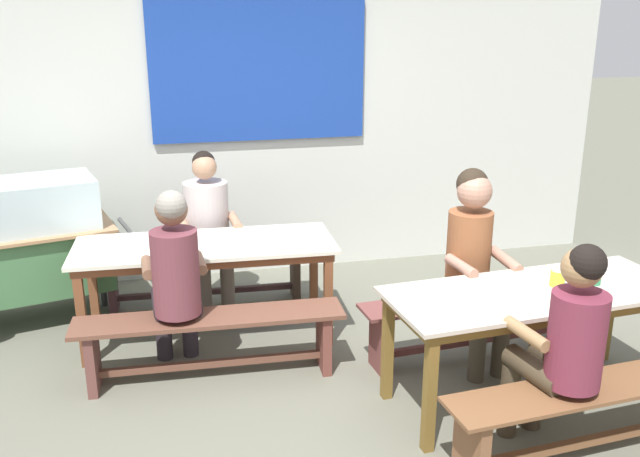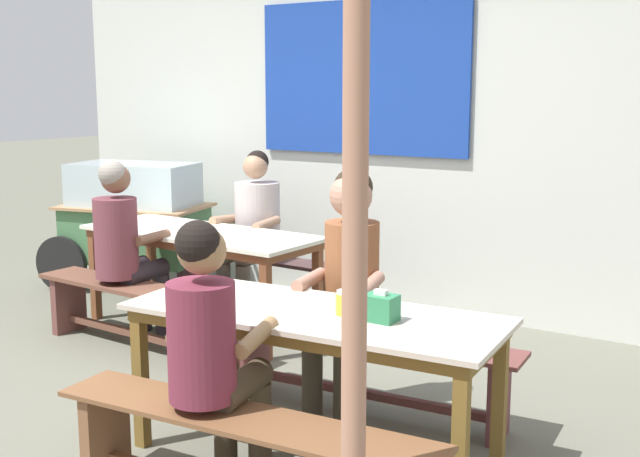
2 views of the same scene
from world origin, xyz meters
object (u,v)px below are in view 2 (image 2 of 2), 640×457
(bench_near_back, at_px, (368,361))
(wooden_support_post, at_px, (354,301))
(dining_table_near, at_px, (314,326))
(bench_far_back, at_px, (255,273))
(person_right_near_table, at_px, (347,276))
(food_cart, at_px, (133,216))
(person_center_facing, at_px, (253,222))
(dining_table_far, at_px, (201,241))
(bench_far_front, at_px, (139,306))
(tissue_box, at_px, (381,307))
(person_left_back_turned, at_px, (124,241))
(person_near_front, at_px, (212,344))
(bench_near_front, at_px, (242,451))
(condiment_jar, at_px, (345,303))

(bench_near_back, height_order, wooden_support_post, wooden_support_post)
(dining_table_near, height_order, bench_far_back, dining_table_near)
(bench_far_back, distance_m, person_right_near_table, 2.24)
(bench_far_back, bearing_deg, food_cart, 179.31)
(bench_far_back, relative_size, wooden_support_post, 0.81)
(food_cart, xyz_separation_m, person_center_facing, (1.40, -0.08, 0.08))
(dining_table_far, relative_size, bench_far_front, 1.07)
(dining_table_far, relative_size, dining_table_near, 1.02)
(person_right_near_table, distance_m, person_center_facing, 2.13)
(tissue_box, bearing_deg, person_left_back_turned, 162.30)
(bench_far_front, height_order, person_center_facing, person_center_facing)
(wooden_support_post, bearing_deg, person_near_front, 162.63)
(bench_far_front, bearing_deg, bench_near_front, -34.63)
(bench_far_front, height_order, person_left_back_turned, person_left_back_turned)
(dining_table_near, relative_size, person_center_facing, 1.44)
(person_near_front, relative_size, wooden_support_post, 0.58)
(person_center_facing, bearing_deg, condiment_jar, -43.78)
(dining_table_near, height_order, bench_near_front, dining_table_near)
(person_left_back_turned, bearing_deg, bench_far_front, -22.51)
(condiment_jar, bearing_deg, dining_table_near, -170.58)
(bench_near_front, bearing_deg, bench_far_front, 145.37)
(tissue_box, bearing_deg, person_right_near_table, 132.55)
(dining_table_far, height_order, bench_far_front, dining_table_far)
(food_cart, relative_size, person_center_facing, 1.32)
(dining_table_far, relative_size, bench_near_back, 1.09)
(bench_far_back, distance_m, person_left_back_turned, 1.26)
(food_cart, bearing_deg, bench_near_back, -23.29)
(bench_near_front, height_order, person_center_facing, person_center_facing)
(dining_table_near, relative_size, wooden_support_post, 0.86)
(bench_near_back, relative_size, person_left_back_turned, 1.33)
(person_center_facing, xyz_separation_m, wooden_support_post, (2.48, -2.71, 0.35))
(food_cart, bearing_deg, person_right_near_table, -24.97)
(person_near_front, relative_size, person_center_facing, 0.97)
(bench_far_back, bearing_deg, bench_far_front, -92.57)
(person_right_near_table, relative_size, tissue_box, 9.30)
(bench_far_back, distance_m, wooden_support_post, 3.82)
(bench_far_back, xyz_separation_m, wooden_support_post, (2.52, -2.77, 0.77))
(person_center_facing, bearing_deg, bench_far_front, -94.39)
(person_near_front, distance_m, condiment_jar, 0.66)
(food_cart, relative_size, person_right_near_table, 1.26)
(bench_near_back, relative_size, person_center_facing, 1.33)
(dining_table_far, distance_m, person_right_near_table, 1.89)
(bench_near_back, bearing_deg, wooden_support_post, -62.77)
(person_center_facing, distance_m, tissue_box, 2.83)
(bench_near_front, relative_size, food_cart, 1.03)
(dining_table_near, xyz_separation_m, person_center_facing, (-1.79, 1.89, 0.06))
(dining_table_near, distance_m, person_right_near_table, 0.58)
(bench_near_back, relative_size, person_right_near_table, 1.27)
(bench_near_back, distance_m, person_center_facing, 2.20)
(person_right_near_table, distance_m, condiment_jar, 0.60)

